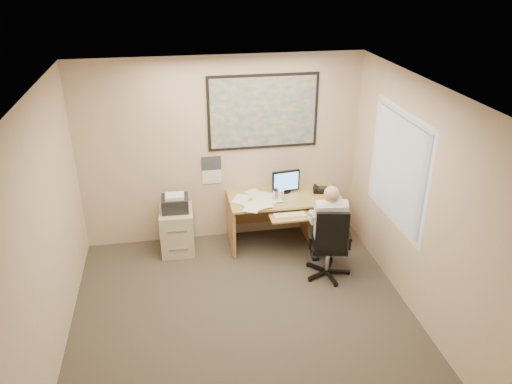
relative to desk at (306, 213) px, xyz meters
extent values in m
cube|color=#3B362D|center=(-1.18, -1.90, -0.44)|extent=(4.00, 4.50, 0.00)
cube|color=white|center=(-1.18, -1.90, 2.26)|extent=(4.00, 4.50, 0.00)
cube|color=beige|center=(-1.18, 0.35, 0.91)|extent=(4.00, 0.00, 2.70)
cube|color=beige|center=(-3.18, -1.90, 0.91)|extent=(0.00, 4.50, 2.70)
cube|color=beige|center=(0.82, -1.90, 0.91)|extent=(0.00, 4.50, 2.70)
cube|color=#AE914A|center=(-0.33, -0.02, 0.30)|extent=(1.60, 0.75, 0.03)
cube|color=#AF7A47|center=(0.24, -0.02, -0.08)|extent=(0.45, 0.70, 0.70)
cube|color=#AF7A47|center=(-1.11, -0.02, -0.08)|extent=(0.04, 0.70, 0.70)
cube|color=#AF7A47|center=(-0.33, 0.32, 0.01)|extent=(1.55, 0.03, 0.55)
cylinder|color=black|center=(-0.29, 0.13, 0.32)|extent=(0.16, 0.16, 0.02)
cube|color=black|center=(-0.29, 0.11, 0.49)|extent=(0.41, 0.09, 0.31)
cube|color=#5A97F5|center=(-0.29, 0.08, 0.49)|extent=(0.36, 0.05, 0.26)
cube|color=#AE914A|center=(-0.36, -0.47, 0.22)|extent=(0.55, 0.30, 0.02)
cube|color=beige|center=(-0.36, -0.47, 0.24)|extent=(0.43, 0.14, 0.02)
cube|color=black|center=(0.21, 0.04, 0.34)|extent=(0.24, 0.22, 0.05)
cylinder|color=silver|center=(-0.50, -0.14, 0.40)|extent=(0.08, 0.08, 0.17)
cylinder|color=white|center=(-0.39, -0.03, 0.36)|extent=(0.08, 0.08, 0.10)
cube|color=white|center=(-0.78, -0.02, 0.32)|extent=(0.60, 0.56, 0.02)
cube|color=#1E4C93|center=(-0.58, 0.33, 1.46)|extent=(1.56, 0.03, 1.06)
cube|color=white|center=(-1.33, 0.34, 0.64)|extent=(0.28, 0.01, 0.42)
cube|color=#BBB597|center=(-1.89, 0.03, -0.12)|extent=(0.48, 0.57, 0.64)
cube|color=black|center=(-1.89, 0.03, 0.30)|extent=(0.38, 0.33, 0.20)
cube|color=white|center=(-1.89, 0.01, 0.43)|extent=(0.26, 0.21, 0.05)
cylinder|color=silver|center=(0.05, -0.94, -0.20)|extent=(0.06, 0.06, 0.39)
cube|color=black|center=(0.05, -0.94, 0.02)|extent=(0.53, 0.53, 0.07)
cube|color=black|center=(0.09, -1.16, 0.34)|extent=(0.41, 0.14, 0.53)
camera|label=1|loc=(-1.87, -6.26, 3.43)|focal=35.00mm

